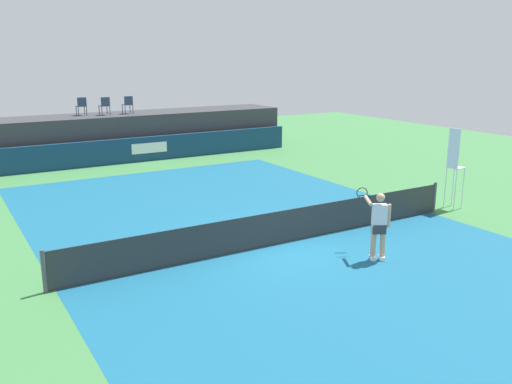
{
  "coord_description": "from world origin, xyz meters",
  "views": [
    {
      "loc": [
        -7.95,
        -12.02,
        5.15
      ],
      "look_at": [
        0.45,
        2.0,
        1.0
      ],
      "focal_mm": 38.3,
      "sensor_mm": 36.0,
      "label": 1
    }
  ],
  "objects": [
    {
      "name": "net_post_near",
      "position": [
        -6.2,
        0.0,
        0.5
      ],
      "size": [
        0.1,
        0.1,
        1.0
      ],
      "primitive_type": "cylinder",
      "color": "#4C4C51",
      "rests_on": "ground"
    },
    {
      "name": "tennis_player",
      "position": [
        1.52,
        -2.28,
        0.96
      ],
      "size": [
        0.67,
        1.26,
        1.77
      ],
      "color": "white",
      "rests_on": "court_inner"
    },
    {
      "name": "net_post_far",
      "position": [
        6.2,
        0.0,
        0.5
      ],
      "size": [
        0.1,
        0.1,
        1.0
      ],
      "primitive_type": "cylinder",
      "color": "#4C4C51",
      "rests_on": "ground"
    },
    {
      "name": "ground_plane",
      "position": [
        0.0,
        3.0,
        0.0
      ],
      "size": [
        48.0,
        48.0,
        0.0
      ],
      "primitive_type": "plane",
      "color": "#3D7A42"
    },
    {
      "name": "tennis_net",
      "position": [
        0.0,
        0.0,
        0.47
      ],
      "size": [
        12.4,
        0.02,
        0.95
      ],
      "primitive_type": "cube",
      "color": "#2D2D2D",
      "rests_on": "ground"
    },
    {
      "name": "spectator_platform",
      "position": [
        0.0,
        15.3,
        1.1
      ],
      "size": [
        18.0,
        2.8,
        2.2
      ],
      "primitive_type": "cube",
      "color": "#38383D",
      "rests_on": "ground"
    },
    {
      "name": "spectator_chair_left",
      "position": [
        -0.43,
        15.03,
        2.69
      ],
      "size": [
        0.47,
        0.47,
        0.89
      ],
      "color": "#2D3D56",
      "rests_on": "spectator_platform"
    },
    {
      "name": "sponsor_wall",
      "position": [
        0.0,
        13.5,
        0.6
      ],
      "size": [
        18.0,
        0.22,
        1.2
      ],
      "color": "navy",
      "rests_on": "ground"
    },
    {
      "name": "court_inner",
      "position": [
        0.0,
        0.0,
        0.0
      ],
      "size": [
        12.0,
        22.0,
        0.0
      ],
      "primitive_type": "cube",
      "color": "#16597A",
      "rests_on": "ground"
    },
    {
      "name": "spectator_chair_far_left",
      "position": [
        -1.45,
        15.46,
        2.69
      ],
      "size": [
        0.45,
        0.45,
        0.89
      ],
      "color": "#2D3D56",
      "rests_on": "spectator_platform"
    },
    {
      "name": "spectator_chair_center",
      "position": [
        0.75,
        15.05,
        2.69
      ],
      "size": [
        0.46,
        0.46,
        0.89
      ],
      "color": "#2D3D56",
      "rests_on": "spectator_platform"
    },
    {
      "name": "umpire_chair",
      "position": [
        7.03,
        -0.0,
        1.59
      ],
      "size": [
        0.46,
        0.46,
        2.76
      ],
      "color": "white",
      "rests_on": "ground"
    }
  ]
}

